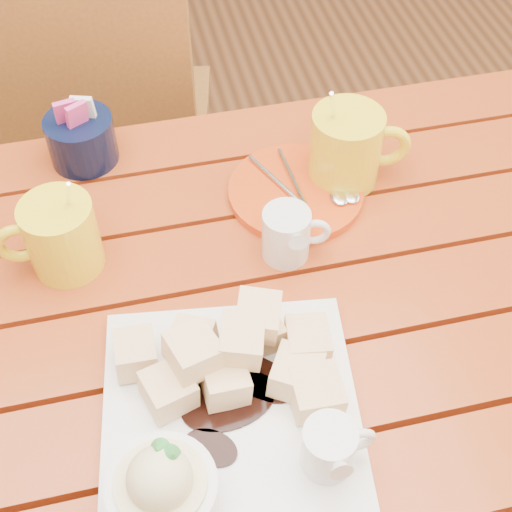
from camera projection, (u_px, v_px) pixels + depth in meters
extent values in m
cube|color=#9A3F13|center=(236.00, 416.00, 0.79)|extent=(1.20, 0.11, 0.03)
cube|color=#9A3F13|center=(216.00, 333.00, 0.86)|extent=(1.20, 0.11, 0.03)
cube|color=#9A3F13|center=(200.00, 263.00, 0.94)|extent=(1.20, 0.11, 0.03)
cube|color=#9A3F13|center=(185.00, 202.00, 1.01)|extent=(1.20, 0.11, 0.03)
cube|color=#9A3F13|center=(173.00, 150.00, 1.08)|extent=(1.20, 0.11, 0.03)
cube|color=#9A3F13|center=(175.00, 169.00, 1.13)|extent=(1.12, 0.04, 0.08)
cylinder|color=#9A3F13|center=(456.00, 246.00, 1.45)|extent=(0.06, 0.06, 0.72)
cube|color=white|center=(231.00, 413.00, 0.77)|extent=(0.31, 0.31, 0.02)
cube|color=#E99F47|center=(225.00, 381.00, 0.76)|extent=(0.05, 0.05, 0.04)
cube|color=#E99F47|center=(193.00, 352.00, 0.75)|extent=(0.06, 0.06, 0.04)
cube|color=#E99F47|center=(193.00, 341.00, 0.80)|extent=(0.07, 0.07, 0.04)
cube|color=#E99F47|center=(256.00, 331.00, 0.81)|extent=(0.06, 0.06, 0.04)
cube|color=#E99F47|center=(135.00, 353.00, 0.79)|extent=(0.05, 0.05, 0.04)
cube|color=#E99F47|center=(307.00, 341.00, 0.80)|extent=(0.06, 0.06, 0.04)
cube|color=#E99F47|center=(241.00, 340.00, 0.76)|extent=(0.06, 0.06, 0.04)
cube|color=#E99F47|center=(296.00, 374.00, 0.77)|extent=(0.07, 0.07, 0.04)
cube|color=#E99F47|center=(316.00, 392.00, 0.76)|extent=(0.05, 0.05, 0.04)
cube|color=#E99F47|center=(169.00, 390.00, 0.76)|extent=(0.06, 0.06, 0.04)
cube|color=#E99F47|center=(258.00, 316.00, 0.78)|extent=(0.06, 0.06, 0.04)
cylinder|color=white|center=(163.00, 492.00, 0.68)|extent=(0.11, 0.11, 0.04)
cylinder|color=#FFF1BB|center=(162.00, 488.00, 0.67)|extent=(0.09, 0.09, 0.03)
sphere|color=#FFF1BB|center=(160.00, 479.00, 0.66)|extent=(0.06, 0.06, 0.06)
cone|color=green|center=(172.00, 455.00, 0.65)|extent=(0.04, 0.04, 0.03)
cone|color=green|center=(158.00, 449.00, 0.65)|extent=(0.03, 0.03, 0.03)
cylinder|color=white|center=(328.00, 447.00, 0.70)|extent=(0.05, 0.05, 0.06)
cylinder|color=black|center=(330.00, 436.00, 0.69)|extent=(0.04, 0.04, 0.01)
cone|color=white|center=(339.00, 464.00, 0.67)|extent=(0.02, 0.02, 0.03)
torus|color=white|center=(359.00, 440.00, 0.71)|extent=(0.04, 0.01, 0.04)
cylinder|color=yellow|center=(62.00, 236.00, 0.88)|extent=(0.09, 0.09, 0.10)
cylinder|color=black|center=(55.00, 213.00, 0.85)|extent=(0.08, 0.08, 0.01)
torus|color=yellow|center=(19.00, 244.00, 0.87)|extent=(0.06, 0.01, 0.06)
cylinder|color=silver|center=(68.00, 209.00, 0.86)|extent=(0.03, 0.06, 0.13)
cylinder|color=yellow|center=(345.00, 148.00, 0.98)|extent=(0.10, 0.10, 0.11)
cylinder|color=black|center=(349.00, 121.00, 0.94)|extent=(0.08, 0.08, 0.01)
torus|color=yellow|center=(386.00, 146.00, 0.98)|extent=(0.07, 0.03, 0.07)
cylinder|color=silver|center=(334.00, 123.00, 0.95)|extent=(0.04, 0.06, 0.14)
cylinder|color=white|center=(286.00, 234.00, 0.90)|extent=(0.06, 0.06, 0.07)
cylinder|color=white|center=(287.00, 217.00, 0.88)|extent=(0.05, 0.05, 0.01)
cone|color=white|center=(293.00, 239.00, 0.86)|extent=(0.03, 0.03, 0.03)
torus|color=white|center=(313.00, 229.00, 0.90)|extent=(0.04, 0.02, 0.04)
cylinder|color=black|center=(82.00, 139.00, 1.02)|extent=(0.10, 0.10, 0.07)
cube|color=#DB3B8A|center=(66.00, 114.00, 0.98)|extent=(0.03, 0.02, 0.05)
cube|color=white|center=(84.00, 110.00, 0.99)|extent=(0.03, 0.02, 0.05)
cube|color=#DB3B8A|center=(77.00, 117.00, 0.98)|extent=(0.03, 0.03, 0.05)
cylinder|color=#CF4212|center=(296.00, 192.00, 0.99)|extent=(0.19, 0.19, 0.01)
cylinder|color=silver|center=(280.00, 184.00, 0.99)|extent=(0.06, 0.13, 0.01)
cylinder|color=silver|center=(294.00, 181.00, 0.99)|extent=(0.01, 0.14, 0.01)
ellipsoid|color=silver|center=(339.00, 196.00, 0.97)|extent=(0.03, 0.04, 0.01)
ellipsoid|color=silver|center=(350.00, 195.00, 0.97)|extent=(0.03, 0.04, 0.01)
cube|color=brown|center=(103.00, 134.00, 1.52)|extent=(0.53, 0.53, 0.03)
cylinder|color=brown|center=(202.00, 157.00, 1.83)|extent=(0.04, 0.04, 0.44)
cylinder|color=brown|center=(54.00, 158.00, 1.83)|extent=(0.04, 0.04, 0.44)
cylinder|color=brown|center=(195.00, 272.00, 1.58)|extent=(0.04, 0.04, 0.44)
cylinder|color=brown|center=(24.00, 273.00, 1.58)|extent=(0.04, 0.04, 0.44)
cube|color=brown|center=(63.00, 98.00, 1.20)|extent=(0.44, 0.13, 0.47)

